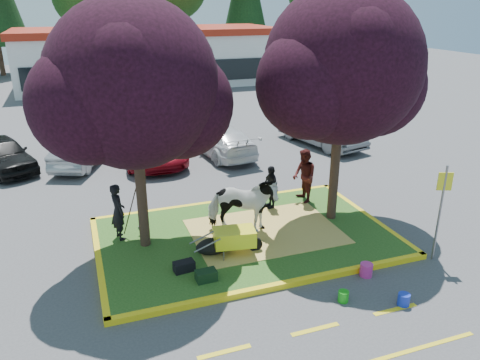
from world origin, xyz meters
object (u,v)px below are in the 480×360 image
object	(u,v)px
cow	(242,206)
bucket_green	(343,296)
sign_post	(441,203)
bucket_pink	(366,270)
bucket_blue	(404,300)
car_silver	(82,150)
handler	(118,212)
car_black	(3,154)
calf	(214,246)
wheelbarrow	(235,237)

from	to	relation	value
cow	bucket_green	xyz separation A→B (m)	(1.11, -3.72, -0.86)
sign_post	bucket_pink	bearing A→B (deg)	-155.96
bucket_pink	bucket_blue	distance (m)	1.32
cow	bucket_blue	bearing A→B (deg)	-130.46
car_silver	handler	bearing A→B (deg)	117.85
cow	car_black	xyz separation A→B (m)	(-7.10, 8.59, -0.31)
bucket_pink	car_black	world-z (taller)	car_black
sign_post	car_silver	bearing A→B (deg)	148.45
car_black	bucket_blue	bearing A→B (deg)	-78.06
handler	bucket_pink	distance (m)	6.81
calf	bucket_blue	world-z (taller)	calf
cow	car_black	distance (m)	11.14
cow	calf	size ratio (longest dim) A/B	2.02
handler	car_black	size ratio (longest dim) A/B	0.40
bucket_pink	calf	bearing A→B (deg)	147.70
bucket_pink	handler	bearing A→B (deg)	145.53
car_silver	car_black	bearing A→B (deg)	16.17
handler	car_silver	world-z (taller)	handler
sign_post	bucket_green	world-z (taller)	sign_post
sign_post	bucket_pink	world-z (taller)	sign_post
cow	car_silver	size ratio (longest dim) A/B	0.51
sign_post	car_black	world-z (taller)	sign_post
calf	bucket_blue	distance (m)	4.85
sign_post	bucket_pink	xyz separation A→B (m)	(-2.13, -0.10, -1.47)
cow	bucket_pink	world-z (taller)	cow
car_silver	bucket_pink	bearing A→B (deg)	141.56
bucket_green	car_silver	size ratio (longest dim) A/B	0.07
cow	bucket_green	distance (m)	3.97
calf	bucket_blue	xyz separation A→B (m)	(3.43, -3.42, -0.22)
cow	wheelbarrow	distance (m)	1.32
bucket_pink	car_silver	bearing A→B (deg)	119.24
wheelbarrow	bucket_green	world-z (taller)	wheelbarrow
handler	calf	bearing A→B (deg)	-141.86
calf	handler	bearing A→B (deg)	120.43
handler	bucket_green	xyz separation A→B (m)	(4.48, -4.56, -0.83)
sign_post	car_black	bearing A→B (deg)	156.28
cow	handler	xyz separation A→B (m)	(-3.37, 0.85, -0.03)
wheelbarrow	car_silver	world-z (taller)	car_silver
sign_post	car_black	size ratio (longest dim) A/B	0.66
calf	bucket_green	size ratio (longest dim) A/B	3.78
calf	wheelbarrow	world-z (taller)	wheelbarrow
sign_post	car_black	distance (m)	16.22
bucket_blue	car_silver	world-z (taller)	car_silver
cow	bucket_blue	xyz separation A→B (m)	(2.32, -4.30, -0.85)
handler	bucket_blue	world-z (taller)	handler
calf	bucket_green	world-z (taller)	calf
cow	bucket_pink	bearing A→B (deg)	-122.24
car_black	car_silver	world-z (taller)	car_black
car_black	cow	bearing A→B (deg)	-74.64
handler	bucket_blue	distance (m)	7.71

